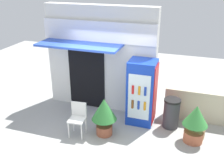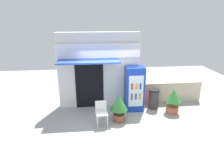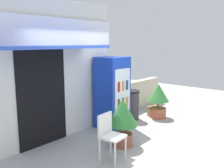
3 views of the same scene
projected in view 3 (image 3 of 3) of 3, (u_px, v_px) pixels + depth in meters
The scene contains 9 objects.
ground at pixel (119, 149), 5.06m from camera, with size 16.00×16.00×0.00m, color #A3A39E.
storefront_building at pixel (52, 69), 5.41m from camera, with size 3.39×1.22×3.17m.
drink_cooler at pixel (112, 92), 6.27m from camera, with size 0.76×0.73×1.85m.
plastic_chair at pixel (109, 133), 4.53m from camera, with size 0.44×0.44×0.89m.
potted_plant_near_shop at pixel (123, 117), 5.13m from camera, with size 0.66×0.66×1.04m.
potted_plant_curbside at pixel (158, 98), 7.11m from camera, with size 0.63×0.63×1.02m.
trash_bin at pixel (131, 105), 6.99m from camera, with size 0.46×0.46×0.85m.
stone_boundary_wall at pixel (135, 95), 8.15m from camera, with size 2.62×0.24×0.93m, color beige.
cardboard_box at pixel (156, 111), 7.29m from camera, with size 0.39×0.32×0.30m, color tan.
Camera 3 is at (-3.72, -2.96, 2.21)m, focal length 38.54 mm.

